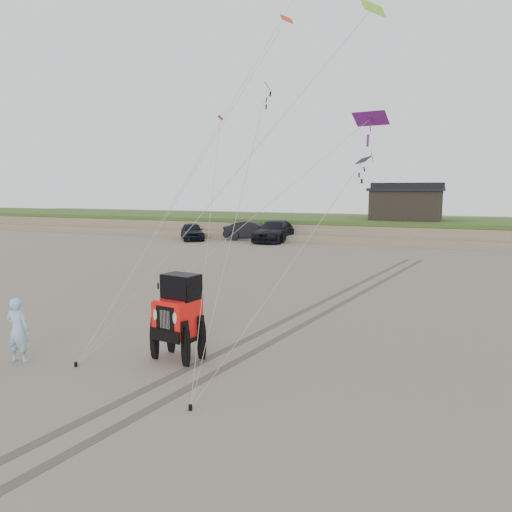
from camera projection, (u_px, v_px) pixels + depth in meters
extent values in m
plane|color=#6B6054|center=(165.00, 369.00, 12.66)|extent=(160.00, 160.00, 0.00)
cube|color=#7A6B54|center=(385.00, 229.00, 47.34)|extent=(160.00, 12.00, 1.40)
cube|color=#2D4719|center=(385.00, 220.00, 47.23)|extent=(160.00, 12.00, 0.35)
cube|color=#7A6B54|center=(373.00, 241.00, 41.45)|extent=(160.00, 3.50, 0.50)
cube|color=black|center=(406.00, 205.00, 45.35)|extent=(6.00, 5.00, 2.60)
cube|color=black|center=(407.00, 190.00, 45.16)|extent=(6.40, 5.40, 0.25)
cube|color=black|center=(407.00, 185.00, 45.11)|extent=(6.40, 1.20, 0.50)
imported|color=black|center=(192.00, 231.00, 44.37)|extent=(4.11, 4.75, 1.54)
imported|color=black|center=(253.00, 231.00, 44.28)|extent=(5.37, 3.01, 1.68)
imported|color=black|center=(274.00, 231.00, 43.03)|extent=(2.77, 6.28, 1.80)
imported|color=#8CC5D9|center=(18.00, 330.00, 13.11)|extent=(0.71, 0.55, 1.73)
cube|color=#6A167C|center=(371.00, 119.00, 19.75)|extent=(1.45, 0.96, 0.47)
cube|color=#D81B47|center=(221.00, 118.00, 21.32)|extent=(0.40, 0.45, 0.20)
cube|color=black|center=(363.00, 160.00, 13.87)|extent=(0.50, 0.50, 0.24)
cube|color=red|center=(287.00, 19.00, 18.85)|extent=(0.48, 0.59, 0.37)
cube|color=black|center=(268.00, 86.00, 16.20)|extent=(0.31, 0.53, 0.30)
cube|color=#79CA23|center=(373.00, 8.00, 15.21)|extent=(0.78, 0.92, 0.58)
cylinder|color=black|center=(76.00, 364.00, 12.85)|extent=(0.08, 0.08, 0.12)
cylinder|color=black|center=(190.00, 408.00, 10.32)|extent=(0.08, 0.08, 0.12)
cube|color=#4C443D|center=(313.00, 307.00, 19.37)|extent=(4.42, 29.74, 0.01)
cube|color=#4C443D|center=(333.00, 308.00, 19.07)|extent=(4.42, 29.74, 0.01)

